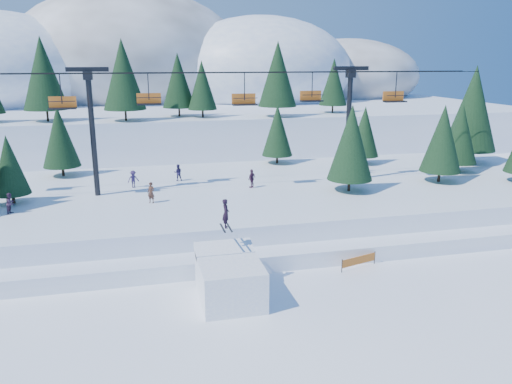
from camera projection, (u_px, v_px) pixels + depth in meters
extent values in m
plane|color=white|center=(254.00, 314.00, 26.94)|extent=(160.00, 160.00, 0.00)
cube|color=white|center=(207.00, 203.00, 43.53)|extent=(70.00, 22.00, 2.50)
cube|color=white|center=(227.00, 251.00, 34.31)|extent=(70.00, 6.00, 1.10)
cube|color=white|center=(167.00, 119.00, 90.07)|extent=(110.00, 60.00, 6.00)
ellipsoid|color=#605B59|center=(130.00, 60.00, 95.47)|extent=(44.00, 39.60, 26.40)
ellipsoid|color=white|center=(261.00, 70.00, 93.86)|extent=(34.00, 30.60, 19.72)
ellipsoid|color=#605B59|center=(347.00, 76.00, 104.36)|extent=(30.00, 27.00, 15.00)
cylinder|color=black|center=(126.00, 115.00, 61.70)|extent=(0.26, 0.26, 1.38)
cone|color=#1B3D20|center=(123.00, 74.00, 60.44)|extent=(5.13, 5.13, 8.49)
cylinder|color=black|center=(203.00, 113.00, 65.54)|extent=(0.26, 0.26, 1.02)
cone|color=#1B3D20|center=(202.00, 85.00, 64.60)|extent=(3.79, 3.79, 6.27)
cylinder|color=black|center=(277.00, 111.00, 66.24)|extent=(0.26, 0.26, 1.36)
cone|color=#1B3D20|center=(278.00, 74.00, 65.00)|extent=(5.06, 5.06, 8.37)
cylinder|color=black|center=(48.00, 115.00, 61.26)|extent=(0.26, 0.26, 1.42)
cone|color=#1B3D20|center=(43.00, 73.00, 59.96)|extent=(5.26, 5.26, 8.71)
cylinder|color=black|center=(333.00, 109.00, 71.36)|extent=(0.26, 0.26, 1.06)
cone|color=#1B3D20|center=(334.00, 82.00, 70.39)|extent=(3.93, 3.93, 6.50)
cylinder|color=black|center=(179.00, 112.00, 66.81)|extent=(0.26, 0.26, 1.16)
cone|color=#1B3D20|center=(178.00, 80.00, 65.75)|extent=(4.30, 4.30, 7.11)
cube|color=white|center=(230.00, 281.00, 28.21)|extent=(3.45, 4.26, 2.33)
cube|color=white|center=(224.00, 250.00, 29.61)|extent=(3.45, 1.49, 0.83)
imported|color=black|center=(226.00, 213.00, 28.82)|extent=(0.46, 0.66, 1.72)
cube|color=black|center=(223.00, 228.00, 29.00)|extent=(0.11, 1.65, 0.03)
cube|color=black|center=(229.00, 227.00, 29.09)|extent=(0.11, 1.65, 0.03)
cylinder|color=black|center=(93.00, 135.00, 39.89)|extent=(0.44, 0.44, 10.00)
cube|color=black|center=(87.00, 69.00, 38.58)|extent=(3.20, 0.35, 0.35)
cube|color=black|center=(88.00, 75.00, 38.70)|extent=(0.70, 0.70, 0.70)
cylinder|color=black|center=(348.00, 127.00, 44.87)|extent=(0.44, 0.44, 10.00)
cube|color=black|center=(351.00, 68.00, 43.56)|extent=(3.20, 0.35, 0.35)
cube|color=black|center=(351.00, 74.00, 43.68)|extent=(0.70, 0.70, 0.70)
cylinder|color=black|center=(230.00, 73.00, 40.02)|extent=(46.00, 0.06, 0.06)
cylinder|color=black|center=(225.00, 72.00, 42.28)|extent=(46.00, 0.06, 0.06)
cylinder|color=black|center=(61.00, 89.00, 37.38)|extent=(0.08, 0.08, 2.20)
cube|color=black|center=(63.00, 108.00, 37.75)|extent=(2.00, 0.75, 0.12)
cube|color=orange|center=(63.00, 102.00, 37.99)|extent=(2.00, 0.10, 0.85)
cylinder|color=black|center=(61.00, 101.00, 37.28)|extent=(2.00, 0.06, 0.06)
cylinder|color=black|center=(148.00, 86.00, 41.11)|extent=(0.08, 0.08, 2.20)
cube|color=black|center=(149.00, 104.00, 41.48)|extent=(2.00, 0.75, 0.12)
cube|color=orange|center=(149.00, 98.00, 41.72)|extent=(2.00, 0.10, 0.85)
cylinder|color=black|center=(149.00, 98.00, 41.01)|extent=(2.00, 0.06, 0.06)
cylinder|color=black|center=(245.00, 87.00, 40.58)|extent=(0.08, 0.08, 2.20)
cube|color=black|center=(245.00, 105.00, 40.95)|extent=(2.00, 0.75, 0.12)
cube|color=orange|center=(244.00, 99.00, 41.19)|extent=(2.00, 0.10, 0.85)
cylinder|color=black|center=(245.00, 98.00, 40.48)|extent=(2.00, 0.06, 0.06)
cylinder|color=black|center=(312.00, 84.00, 44.35)|extent=(0.08, 0.08, 2.20)
cube|color=black|center=(312.00, 101.00, 44.72)|extent=(2.00, 0.75, 0.12)
cube|color=orange|center=(310.00, 95.00, 44.96)|extent=(2.00, 0.10, 0.85)
cylinder|color=black|center=(313.00, 95.00, 44.25)|extent=(2.00, 0.06, 0.06)
cylinder|color=black|center=(396.00, 85.00, 43.66)|extent=(0.08, 0.08, 2.20)
cube|color=black|center=(395.00, 101.00, 44.03)|extent=(2.00, 0.75, 0.12)
cube|color=orange|center=(393.00, 96.00, 44.27)|extent=(2.00, 0.10, 0.85)
cylinder|color=black|center=(397.00, 95.00, 43.56)|extent=(2.00, 0.06, 0.06)
cylinder|color=black|center=(439.00, 176.00, 45.60)|extent=(0.26, 0.26, 0.98)
cone|color=#1B3D20|center=(443.00, 138.00, 44.71)|extent=(3.64, 3.64, 6.02)
cylinder|color=black|center=(457.00, 167.00, 49.62)|extent=(0.26, 0.26, 0.93)
cone|color=#1B3D20|center=(461.00, 134.00, 48.77)|extent=(3.45, 3.45, 5.70)
cylinder|color=black|center=(468.00, 156.00, 53.92)|extent=(0.26, 0.26, 1.44)
cone|color=#1B3D20|center=(473.00, 108.00, 52.60)|extent=(5.36, 5.36, 8.87)
cylinder|color=black|center=(363.00, 160.00, 53.49)|extent=(0.26, 0.26, 0.86)
cone|color=#1B3D20|center=(364.00, 131.00, 52.71)|extent=(3.19, 3.19, 5.28)
cylinder|color=black|center=(63.00, 171.00, 47.90)|extent=(0.26, 0.26, 0.94)
cone|color=#1B3D20|center=(60.00, 136.00, 47.04)|extent=(3.49, 3.49, 5.77)
cylinder|color=black|center=(277.00, 159.00, 53.75)|extent=(0.26, 0.26, 0.88)
cone|color=#1B3D20|center=(277.00, 130.00, 52.94)|extent=(3.26, 3.26, 5.40)
cylinder|color=black|center=(13.00, 199.00, 38.73)|extent=(0.26, 0.26, 0.75)
cone|color=#1B3D20|center=(9.00, 165.00, 38.05)|extent=(2.78, 2.78, 4.61)
cylinder|color=black|center=(349.00, 185.00, 42.38)|extent=(0.26, 0.26, 1.02)
cone|color=#1B3D20|center=(351.00, 142.00, 41.44)|extent=(3.80, 3.80, 6.28)
imported|color=#34254F|center=(133.00, 179.00, 43.41)|extent=(1.10, 0.81, 1.52)
imported|color=#472B20|center=(151.00, 193.00, 38.73)|extent=(0.72, 0.66, 1.65)
imported|color=#3F2841|center=(10.00, 203.00, 36.05)|extent=(0.75, 0.87, 1.54)
imported|color=#442138|center=(252.00, 178.00, 43.40)|extent=(0.97, 0.95, 1.64)
imported|color=#1D342B|center=(346.00, 162.00, 50.48)|extent=(0.68, 0.90, 1.67)
imported|color=#282148|center=(178.00, 172.00, 45.96)|extent=(1.00, 0.59, 1.53)
cylinder|color=black|center=(342.00, 266.00, 32.14)|extent=(0.06, 0.06, 0.90)
cylinder|color=black|center=(375.00, 258.00, 33.48)|extent=(0.06, 0.06, 0.90)
cube|color=orange|center=(359.00, 260.00, 32.78)|extent=(2.70, 0.82, 0.55)
cylinder|color=black|center=(341.00, 257.00, 33.67)|extent=(0.06, 0.06, 0.90)
cylinder|color=black|center=(379.00, 253.00, 34.29)|extent=(0.06, 0.06, 0.90)
cube|color=orange|center=(360.00, 253.00, 33.96)|extent=(2.80, 0.05, 0.55)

